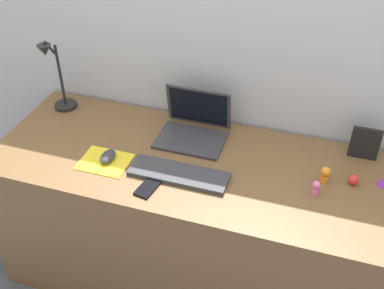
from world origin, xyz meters
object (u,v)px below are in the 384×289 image
(laptop, at_px, (194,125))
(keyboard, at_px, (179,174))
(mouse, at_px, (108,156))
(cell_phone, at_px, (148,187))
(toy_figurine_pink, at_px, (316,187))
(picture_frame, at_px, (365,143))
(toy_figurine_orange, at_px, (325,174))
(desk_lamp, at_px, (57,79))
(toy_figurine_purple, at_px, (384,180))
(toy_figurine_red, at_px, (353,180))

(laptop, distance_m, keyboard, 0.30)
(keyboard, bearing_deg, mouse, 179.12)
(cell_phone, height_order, toy_figurine_pink, toy_figurine_pink)
(mouse, relative_size, picture_frame, 0.64)
(keyboard, distance_m, toy_figurine_orange, 0.59)
(desk_lamp, bearing_deg, cell_phone, -32.75)
(keyboard, bearing_deg, laptop, 95.56)
(cell_phone, relative_size, toy_figurine_purple, 2.58)
(toy_figurine_purple, bearing_deg, mouse, -170.15)
(picture_frame, relative_size, toy_figurine_orange, 2.18)
(laptop, xyz_separation_m, toy_figurine_purple, (0.83, -0.10, -0.03))
(desk_lamp, height_order, toy_figurine_red, desk_lamp)
(keyboard, height_order, cell_phone, keyboard)
(cell_phone, bearing_deg, toy_figurine_pink, 24.59)
(toy_figurine_orange, height_order, toy_figurine_red, toy_figurine_orange)
(mouse, height_order, desk_lamp, desk_lamp)
(keyboard, height_order, picture_frame, picture_frame)
(desk_lamp, bearing_deg, toy_figurine_orange, -6.31)
(keyboard, height_order, toy_figurine_red, toy_figurine_red)
(toy_figurine_orange, relative_size, toy_figurine_purple, 1.39)
(desk_lamp, bearing_deg, toy_figurine_purple, -3.58)
(toy_figurine_red, xyz_separation_m, toy_figurine_pink, (-0.14, -0.11, 0.01))
(picture_frame, bearing_deg, toy_figurine_red, -98.24)
(keyboard, relative_size, cell_phone, 3.20)
(laptop, height_order, toy_figurine_red, laptop)
(keyboard, bearing_deg, desk_lamp, 157.59)
(keyboard, xyz_separation_m, toy_figurine_purple, (0.80, 0.20, 0.01))
(picture_frame, bearing_deg, cell_phone, -149.81)
(desk_lamp, bearing_deg, laptop, 0.14)
(cell_phone, bearing_deg, desk_lamp, 156.96)
(cell_phone, bearing_deg, mouse, 163.98)
(desk_lamp, distance_m, toy_figurine_red, 1.41)
(laptop, relative_size, toy_figurine_red, 6.69)
(cell_phone, distance_m, toy_figurine_orange, 0.71)
(toy_figurine_pink, bearing_deg, laptop, 157.88)
(mouse, height_order, toy_figurine_purple, toy_figurine_purple)
(toy_figurine_red, bearing_deg, cell_phone, -160.39)
(desk_lamp, height_order, toy_figurine_pink, desk_lamp)
(cell_phone, xyz_separation_m, toy_figurine_red, (0.77, 0.27, 0.02))
(toy_figurine_orange, bearing_deg, mouse, -170.64)
(keyboard, distance_m, picture_frame, 0.80)
(keyboard, xyz_separation_m, toy_figurine_red, (0.68, 0.17, 0.01))
(keyboard, bearing_deg, toy_figurine_orange, 14.92)
(mouse, xyz_separation_m, cell_phone, (0.23, -0.11, -0.02))
(toy_figurine_purple, distance_m, toy_figurine_red, 0.12)
(toy_figurine_purple, bearing_deg, toy_figurine_pink, -151.74)
(picture_frame, height_order, toy_figurine_purple, picture_frame)
(picture_frame, xyz_separation_m, toy_figurine_orange, (-0.14, -0.21, -0.04))
(keyboard, relative_size, toy_figurine_red, 9.15)
(toy_figurine_red, bearing_deg, desk_lamp, 174.90)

